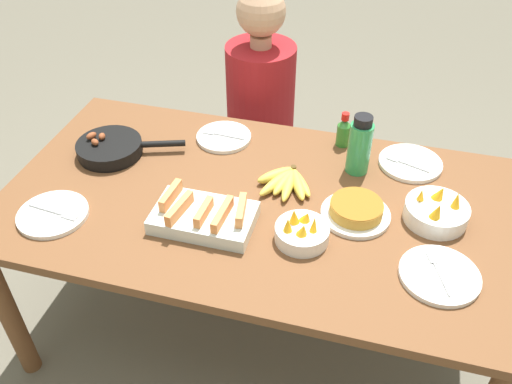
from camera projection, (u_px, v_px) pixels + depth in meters
ground_plane at (256, 326)px, 2.30m from camera, size 14.00×14.00×0.00m
dining_table at (256, 217)px, 1.90m from camera, size 1.74×0.95×0.71m
banana_bunch at (287, 181)px, 1.89m from camera, size 0.22×0.20×0.04m
melon_tray at (204, 216)px, 1.73m from camera, size 0.32×0.20×0.09m
skillet at (111, 148)px, 2.03m from camera, size 0.39×0.24×0.08m
frittata_plate_center at (356, 210)px, 1.76m from camera, size 0.23×0.23×0.06m
empty_plate_near_front at (439, 275)px, 1.57m from camera, size 0.23×0.23×0.02m
empty_plate_far_left at (410, 163)px, 1.99m from camera, size 0.23×0.23×0.02m
empty_plate_far_right at (224, 137)px, 2.12m from camera, size 0.21×0.21×0.02m
empty_plate_mid_edge at (53, 214)px, 1.77m from camera, size 0.23×0.23×0.02m
fruit_bowl_mango at (302, 232)px, 1.67m from camera, size 0.17×0.17×0.11m
fruit_bowl_citrus at (436, 211)px, 1.74m from camera, size 0.20×0.20×0.12m
water_bottle at (360, 146)px, 1.90m from camera, size 0.08×0.08×0.23m
hot_sauce_bottle at (344, 131)px, 2.06m from camera, size 0.05×0.05×0.14m
person_figure at (260, 131)px, 2.56m from camera, size 0.34×0.34×1.17m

